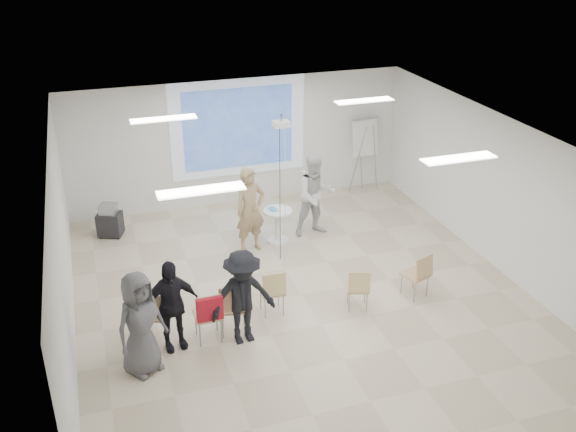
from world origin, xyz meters
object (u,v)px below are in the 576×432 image
object	(u,v)px
chair_right_inner	(358,286)
chair_left_inner	(233,305)
player_left	(250,205)
laptop	(233,304)
audience_outer	(139,318)
player_right	(316,191)
chair_far_left	(155,313)
flipchart_easel	(365,137)
chair_right_far	(419,272)
chair_center	(273,289)
av_cart	(110,221)
pedestal_table	(278,224)
audience_left	(170,299)
audience_mid	(243,292)
chair_left_mid	(209,313)

from	to	relation	value
chair_right_inner	chair_left_inner	bearing A→B (deg)	-161.78
player_left	laptop	xyz separation A→B (m)	(-1.04, -2.66, -0.52)
laptop	audience_outer	distance (m)	1.71
player_right	audience_outer	size ratio (longest dim) A/B	1.07
chair_far_left	flipchart_easel	size ratio (longest dim) A/B	0.50
chair_right_far	chair_left_inner	bearing A→B (deg)	161.67
audience_outer	chair_center	bearing A→B (deg)	-11.51
chair_left_inner	av_cart	world-z (taller)	chair_left_inner
chair_left_inner	audience_outer	distance (m)	1.64
chair_far_left	laptop	size ratio (longest dim) A/B	2.68
player_right	chair_far_left	world-z (taller)	player_right
pedestal_table	chair_right_inner	size ratio (longest dim) A/B	0.94
audience_left	av_cart	size ratio (longest dim) A/B	2.42
player_left	audience_mid	distance (m)	3.13
pedestal_table	audience_mid	distance (m)	3.58
audience_left	av_cart	bearing A→B (deg)	90.80
flipchart_easel	player_left	bearing A→B (deg)	-151.84
chair_far_left	chair_left_inner	distance (m)	1.26
audience_left	audience_outer	size ratio (longest dim) A/B	0.95
chair_left_mid	laptop	world-z (taller)	chair_left_mid
chair_right_inner	av_cart	xyz separation A→B (m)	(-3.92, 4.34, -0.14)
player_left	chair_right_far	size ratio (longest dim) A/B	2.34
audience_outer	flipchart_easel	world-z (taller)	audience_outer
chair_left_mid	chair_right_inner	bearing A→B (deg)	1.52
chair_left_inner	av_cart	bearing A→B (deg)	123.48
chair_right_inner	audience_left	world-z (taller)	audience_left
audience_mid	chair_left_mid	bearing A→B (deg)	160.02
chair_left_inner	audience_outer	size ratio (longest dim) A/B	0.50
audience_mid	audience_outer	distance (m)	1.66
pedestal_table	player_left	bearing A→B (deg)	-164.36
player_right	laptop	distance (m)	3.95
pedestal_table	chair_far_left	distance (m)	4.03
chair_left_mid	av_cart	xyz separation A→B (m)	(-1.25, 4.44, -0.21)
audience_mid	chair_far_left	bearing A→B (deg)	157.52
chair_left_mid	chair_left_inner	distance (m)	0.43
av_cart	chair_left_mid	bearing A→B (deg)	-52.29
chair_left_inner	chair_far_left	bearing A→B (deg)	-176.42
player_left	audience_left	xyz separation A→B (m)	(-2.06, -2.80, -0.13)
laptop	chair_far_left	bearing A→B (deg)	8.19
laptop	audience_mid	distance (m)	0.55
player_right	chair_left_inner	size ratio (longest dim) A/B	2.13
av_cart	audience_mid	bearing A→B (deg)	-46.66
audience_outer	flipchart_easel	xyz separation A→B (m)	(6.13, 5.49, 0.43)
chair_center	laptop	size ratio (longest dim) A/B	2.47
pedestal_table	chair_right_far	bearing A→B (deg)	-58.75
chair_center	chair_left_inner	bearing A→B (deg)	-154.11
flipchart_easel	av_cart	world-z (taller)	flipchart_easel
chair_right_inner	flipchart_easel	world-z (taller)	flipchart_easel
player_right	av_cart	distance (m)	4.50
audience_left	audience_mid	distance (m)	1.14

